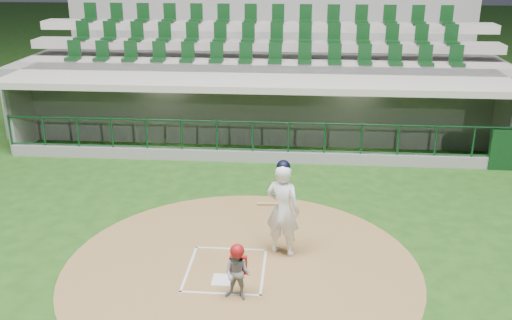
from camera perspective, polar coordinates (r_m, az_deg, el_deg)
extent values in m
plane|color=#1B4112|center=(11.89, -2.83, -10.20)|extent=(120.00, 120.00, 0.00)
cylinder|color=brown|center=(11.68, -1.47, -10.74)|extent=(7.20, 7.20, 0.01)
cube|color=silver|center=(11.29, -3.28, -11.90)|extent=(0.43, 0.43, 0.02)
cube|color=white|center=(11.74, -6.71, -10.67)|extent=(0.05, 1.80, 0.01)
cube|color=silver|center=(11.56, 0.74, -11.04)|extent=(0.05, 1.80, 0.01)
cube|color=silver|center=(12.35, -2.50, -8.85)|extent=(1.55, 0.05, 0.01)
cube|color=white|center=(10.91, -3.61, -13.17)|extent=(1.55, 0.05, 0.01)
cube|color=gray|center=(18.89, 0.06, -0.11)|extent=(15.00, 3.00, 0.10)
cube|color=gray|center=(19.99, 0.42, 5.25)|extent=(15.00, 0.20, 2.70)
cube|color=#BAB4A5|center=(19.81, 0.40, 5.86)|extent=(13.50, 0.04, 0.90)
cube|color=gray|center=(20.43, -21.46, 4.17)|extent=(0.20, 3.00, 2.70)
cube|color=slate|center=(19.39, 22.78, 3.17)|extent=(0.20, 3.00, 2.70)
cube|color=#A5A195|center=(17.86, 0.00, 8.22)|extent=(15.40, 3.50, 0.20)
cube|color=gray|center=(17.20, -0.34, 0.29)|extent=(15.00, 0.15, 0.40)
cube|color=black|center=(16.73, -0.36, 5.37)|extent=(15.00, 0.01, 0.95)
cube|color=brown|center=(19.79, 0.30, 1.69)|extent=(12.75, 0.40, 0.45)
cube|color=white|center=(18.60, -9.28, 8.03)|extent=(1.30, 0.35, 0.04)
cube|color=white|center=(18.14, 9.64, 7.71)|extent=(1.30, 0.35, 0.04)
imported|color=maroon|center=(20.21, -14.77, 3.10)|extent=(1.16, 0.87, 1.59)
imported|color=#AE1912|center=(19.57, -4.49, 3.62)|extent=(1.14, 0.54, 1.88)
imported|color=#B21D13|center=(19.10, 5.60, 2.80)|extent=(0.92, 0.74, 1.65)
imported|color=maroon|center=(19.68, 13.51, 3.12)|extent=(1.78, 1.02, 1.83)
cube|color=slate|center=(21.51, 0.75, 7.16)|extent=(17.00, 6.50, 2.50)
cube|color=#9F9890|center=(19.81, 0.47, 9.42)|extent=(16.60, 0.95, 0.30)
cube|color=gray|center=(20.65, 0.66, 11.41)|extent=(16.60, 0.95, 0.30)
cube|color=#A39D94|center=(21.51, 0.85, 13.25)|extent=(16.60, 0.95, 0.30)
cube|color=gray|center=(24.55, 1.30, 12.05)|extent=(17.00, 0.25, 5.05)
imported|color=white|center=(11.74, 2.68, -4.99)|extent=(0.86, 0.71, 2.01)
sphere|color=black|center=(11.37, 2.76, -0.68)|extent=(0.28, 0.28, 0.28)
cylinder|color=tan|center=(11.43, 1.40, -4.43)|extent=(0.58, 0.79, 0.39)
imported|color=gray|center=(10.51, -1.87, -11.29)|extent=(0.58, 0.50, 1.03)
sphere|color=maroon|center=(10.27, -1.90, -9.08)|extent=(0.26, 0.26, 0.26)
cube|color=#9D1410|center=(10.59, -1.78, -10.44)|extent=(0.32, 0.10, 0.35)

